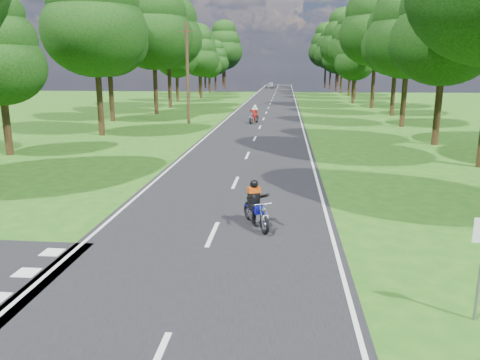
# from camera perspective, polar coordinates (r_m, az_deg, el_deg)

# --- Properties ---
(ground) EXTENTS (160.00, 160.00, 0.00)m
(ground) POSITION_cam_1_polar(r_m,az_deg,el_deg) (11.29, -4.94, -10.16)
(ground) COLOR #1E5513
(ground) RESTS_ON ground
(main_road) EXTENTS (7.00, 140.00, 0.02)m
(main_road) POSITION_cam_1_polar(r_m,az_deg,el_deg) (60.36, 3.70, 9.25)
(main_road) COLOR black
(main_road) RESTS_ON ground
(road_markings) EXTENTS (7.40, 140.00, 0.01)m
(road_markings) POSITION_cam_1_polar(r_m,az_deg,el_deg) (58.49, 3.51, 9.13)
(road_markings) COLOR silver
(road_markings) RESTS_ON main_road
(treeline) EXTENTS (40.00, 115.35, 14.78)m
(treeline) POSITION_cam_1_polar(r_m,az_deg,el_deg) (70.32, 5.31, 16.55)
(treeline) COLOR black
(treeline) RESTS_ON ground
(telegraph_pole) EXTENTS (1.20, 0.26, 8.00)m
(telegraph_pole) POSITION_cam_1_polar(r_m,az_deg,el_deg) (38.98, -6.40, 12.81)
(telegraph_pole) COLOR #382616
(telegraph_pole) RESTS_ON ground
(rider_near_blue) EXTENTS (1.16, 1.71, 1.36)m
(rider_near_blue) POSITION_cam_1_polar(r_m,az_deg,el_deg) (13.50, 1.97, -2.94)
(rider_near_blue) COLOR #0D0F96
(rider_near_blue) RESTS_ON main_road
(rider_far_red) EXTENTS (1.06, 1.90, 1.50)m
(rider_far_red) POSITION_cam_1_polar(r_m,az_deg,el_deg) (39.03, 1.72, 8.04)
(rider_far_red) COLOR #B30D24
(rider_far_red) RESTS_ON main_road
(distant_car) EXTENTS (2.61, 4.35, 1.39)m
(distant_car) POSITION_cam_1_polar(r_m,az_deg,el_deg) (105.78, 3.82, 11.47)
(distant_car) COLOR #ABADB2
(distant_car) RESTS_ON main_road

